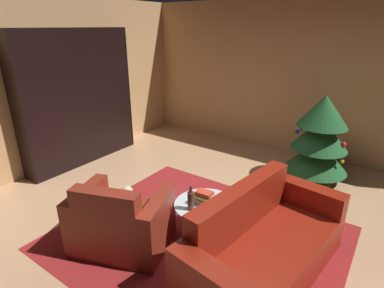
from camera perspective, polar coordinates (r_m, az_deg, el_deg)
The scene contains 11 objects.
ground_plane at distance 3.82m, azimuth 3.77°, elevation -14.69°, with size 7.32×7.32×0.00m, color tan.
wall_back at distance 5.82m, azimuth 19.18°, elevation 11.21°, with size 6.22×0.06×2.69m, color tan.
wall_left at distance 5.43m, azimuth -25.23°, elevation 9.74°, with size 0.06×5.77×2.69m, color tan.
area_rug at distance 3.62m, azimuth 1.24°, elevation -17.02°, with size 2.97×2.53×0.01m, color maroon.
bookshelf_unit at distance 5.53m, azimuth -19.38°, elevation 8.24°, with size 0.34×2.04×2.21m.
armchair_red at distance 3.43m, azimuth -13.08°, elevation -14.05°, with size 1.15×1.00×0.81m.
couch_red at distance 3.11m, azimuth 12.99°, elevation -18.24°, with size 1.03×1.91×0.85m.
coffee_table at distance 3.42m, azimuth 2.58°, elevation -11.65°, with size 0.69×0.69×0.42m.
book_stack_on_table at distance 3.37m, azimuth 2.39°, elevation -9.91°, with size 0.23×0.17×0.15m.
bottle_on_table at distance 3.26m, azimuth -0.23°, elevation -10.40°, with size 0.07×0.07×0.27m.
decorated_tree at distance 4.94m, azimuth 22.65°, elevation 1.17°, with size 0.91×0.91×1.32m.
Camera 1 is at (1.57, -2.67, 2.24)m, focal length 28.71 mm.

